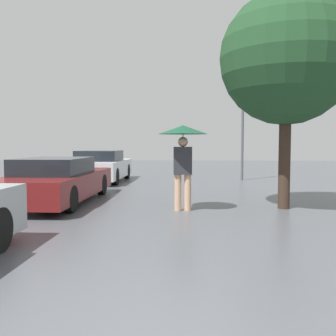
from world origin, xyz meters
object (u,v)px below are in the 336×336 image
object	(u,v)px
pedestrian	(183,143)
tree	(286,59)
street_lamp	(243,117)
parked_car_middle	(57,181)
parked_car_farthest	(101,167)

from	to	relation	value
pedestrian	tree	bearing A→B (deg)	10.09
tree	street_lamp	xyz separation A→B (m)	(-0.02, 6.49, -0.79)
parked_car_middle	street_lamp	distance (m)	8.19
pedestrian	parked_car_farthest	world-z (taller)	pedestrian
parked_car_middle	pedestrian	bearing A→B (deg)	-17.58
pedestrian	tree	xyz separation A→B (m)	(2.23, 0.40, 1.82)
parked_car_middle	parked_car_farthest	size ratio (longest dim) A/B	1.16
street_lamp	tree	bearing A→B (deg)	-89.84
parked_car_middle	parked_car_farthest	distance (m)	5.10
pedestrian	parked_car_middle	world-z (taller)	pedestrian
pedestrian	street_lamp	distance (m)	7.31
parked_car_middle	tree	size ratio (longest dim) A/B	0.95
parked_car_middle	street_lamp	world-z (taller)	street_lamp
street_lamp	pedestrian	bearing A→B (deg)	-107.82
parked_car_middle	street_lamp	bearing A→B (deg)	48.00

